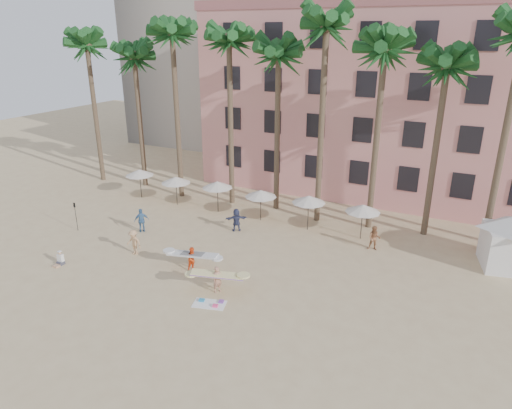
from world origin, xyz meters
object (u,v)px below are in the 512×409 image
at_px(carrier_white, 193,258).
at_px(carrier_yellow, 217,278).
at_px(pink_hotel, 405,103).
at_px(cabana, 512,237).

bearing_deg(carrier_white, carrier_yellow, -29.59).
height_order(pink_hotel, carrier_yellow, pink_hotel).
xyz_separation_m(cabana, carrier_white, (-17.62, -9.21, -1.21)).
relative_size(cabana, carrier_yellow, 1.76).
bearing_deg(carrier_yellow, carrier_white, 150.41).
relative_size(pink_hotel, carrier_yellow, 11.50).
height_order(cabana, carrier_yellow, cabana).
bearing_deg(carrier_white, pink_hotel, 70.07).
height_order(carrier_yellow, carrier_white, carrier_yellow).
xyz_separation_m(pink_hotel, carrier_white, (-8.24, -22.71, -7.14)).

